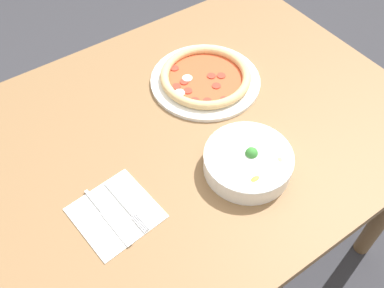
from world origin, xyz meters
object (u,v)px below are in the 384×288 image
at_px(pizza, 205,78).
at_px(knife, 105,215).
at_px(bowl, 248,161).
at_px(fork, 125,206).

distance_m(pizza, knife, 0.52).
xyz_separation_m(bowl, fork, (0.31, -0.08, -0.03)).
distance_m(fork, knife, 0.05).
height_order(pizza, knife, pizza).
relative_size(bowl, fork, 1.31).
xyz_separation_m(fork, knife, (0.05, -0.01, -0.00)).
bearing_deg(pizza, knife, 27.15).
bearing_deg(knife, fork, 77.42).
distance_m(bowl, knife, 0.38).
bearing_deg(fork, bowl, 70.68).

